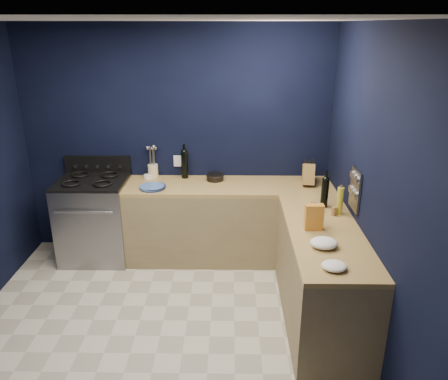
{
  "coord_description": "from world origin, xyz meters",
  "views": [
    {
      "loc": [
        0.61,
        -3.16,
        2.57
      ],
      "look_at": [
        0.55,
        1.0,
        1.0
      ],
      "focal_mm": 35.36,
      "sensor_mm": 36.0,
      "label": 1
    }
  ],
  "objects_px": {
    "plate_stack": "(152,187)",
    "utensil_crock": "(153,171)",
    "gas_range": "(96,220)",
    "knife_block": "(308,174)",
    "crouton_bag": "(314,217)"
  },
  "relations": [
    {
      "from": "utensil_crock",
      "to": "crouton_bag",
      "type": "relative_size",
      "value": 0.64
    },
    {
      "from": "knife_block",
      "to": "crouton_bag",
      "type": "height_order",
      "value": "knife_block"
    },
    {
      "from": "plate_stack",
      "to": "utensil_crock",
      "type": "distance_m",
      "value": 0.4
    },
    {
      "from": "gas_range",
      "to": "knife_block",
      "type": "height_order",
      "value": "knife_block"
    },
    {
      "from": "utensil_crock",
      "to": "knife_block",
      "type": "xyz_separation_m",
      "value": [
        1.76,
        -0.23,
        0.04
      ]
    },
    {
      "from": "knife_block",
      "to": "plate_stack",
      "type": "bearing_deg",
      "value": -168.09
    },
    {
      "from": "gas_range",
      "to": "plate_stack",
      "type": "xyz_separation_m",
      "value": [
        0.7,
        -0.12,
        0.46
      ]
    },
    {
      "from": "gas_range",
      "to": "utensil_crock",
      "type": "distance_m",
      "value": 0.87
    },
    {
      "from": "gas_range",
      "to": "knife_block",
      "type": "xyz_separation_m",
      "value": [
        2.41,
        0.04,
        0.56
      ]
    },
    {
      "from": "utensil_crock",
      "to": "crouton_bag",
      "type": "bearing_deg",
      "value": -40.49
    },
    {
      "from": "gas_range",
      "to": "knife_block",
      "type": "relative_size",
      "value": 3.96
    },
    {
      "from": "gas_range",
      "to": "plate_stack",
      "type": "bearing_deg",
      "value": -10.04
    },
    {
      "from": "crouton_bag",
      "to": "knife_block",
      "type": "bearing_deg",
      "value": 80.85
    },
    {
      "from": "gas_range",
      "to": "utensil_crock",
      "type": "bearing_deg",
      "value": 22.7
    },
    {
      "from": "plate_stack",
      "to": "utensil_crock",
      "type": "height_order",
      "value": "utensil_crock"
    }
  ]
}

